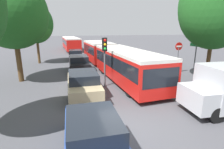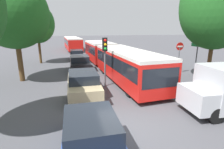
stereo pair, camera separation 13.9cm
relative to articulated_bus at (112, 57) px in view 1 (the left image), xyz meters
name	(u,v)px [view 1 (the left image)]	position (x,y,z in m)	size (l,w,h in m)	color
ground_plane	(133,128)	(-1.64, -9.89, -1.41)	(200.00, 200.00, 0.00)	#47474C
articulated_bus	(112,57)	(0.00, 0.00, 0.00)	(3.61, 16.56, 2.44)	red
city_bus_rear	(71,43)	(-3.27, 19.22, -0.04)	(3.28, 11.14, 2.36)	red
queued_car_blue	(93,136)	(-3.44, -11.08, -0.69)	(1.76, 4.08, 1.41)	#284799
queued_car_tan	(83,84)	(-3.24, -5.68, -0.65)	(1.86, 4.30, 1.49)	tan
queued_car_black	(79,63)	(-3.03, 0.99, -0.66)	(1.85, 4.28, 1.48)	black
queued_car_graphite	(75,55)	(-3.07, 6.93, -0.72)	(1.70, 3.93, 1.36)	#47474C
traffic_light	(105,51)	(-1.59, -4.23, 1.09)	(0.33, 0.36, 3.40)	#56595E
no_entry_sign	(178,53)	(5.52, -2.34, 0.47)	(0.70, 0.08, 2.82)	#56595E
direction_sign_post	(197,46)	(6.78, -3.03, 1.16)	(0.24, 1.40, 3.60)	#56595E
tree_left_mid	(13,14)	(-7.67, -1.43, 3.57)	(4.96, 4.96, 7.47)	#51381E
tree_left_far	(36,24)	(-7.23, 5.91, 3.03)	(3.86, 3.86, 6.76)	#51381E
tree_right_near	(216,8)	(6.50, -4.87, 4.00)	(5.19, 5.19, 8.69)	#51381E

